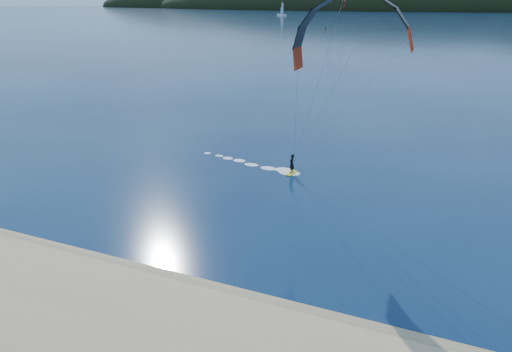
# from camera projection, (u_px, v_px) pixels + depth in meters

# --- Properties ---
(wet_sand) EXTENTS (220.00, 2.50, 0.10)m
(wet_sand) POSITION_uv_depth(u_px,v_px,m) (200.00, 294.00, 23.04)
(wet_sand) COLOR olive
(wet_sand) RESTS_ON ground
(headland) EXTENTS (1200.00, 310.00, 140.00)m
(headland) POSITION_uv_depth(u_px,v_px,m) (431.00, 9.00, 659.55)
(headland) COLOR black
(headland) RESTS_ON ground
(kitesurfer_near) EXTENTS (20.20, 6.48, 14.15)m
(kitesurfer_near) POSITION_uv_depth(u_px,v_px,m) (348.00, 58.00, 30.49)
(kitesurfer_near) COLOR gold
(kitesurfer_near) RESTS_ON ground
(kitesurfer_far) EXTENTS (10.69, 5.63, 15.66)m
(kitesurfer_far) POSITION_uv_depth(u_px,v_px,m) (338.00, 4.00, 204.70)
(kitesurfer_far) COLOR gold
(kitesurfer_far) RESTS_ON ground
(sailboat) EXTENTS (9.54, 5.95, 13.29)m
(sailboat) POSITION_uv_depth(u_px,v_px,m) (282.00, 15.00, 412.53)
(sailboat) COLOR white
(sailboat) RESTS_ON ground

